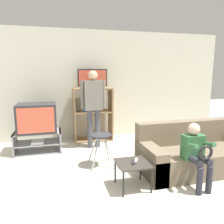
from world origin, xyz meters
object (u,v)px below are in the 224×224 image
object	(u,v)px
television_flat	(93,79)
person_standing_adult	(93,102)
snack_table	(133,166)
remote_control_black	(133,162)
folding_stool	(101,140)
couch	(195,154)
person_seated_child	(196,150)
media_shelf	(93,114)
tv_stand	(38,142)
remote_control_white	(136,160)
television_main	(37,118)

from	to	relation	value
television_flat	person_standing_adult	xyz separation A→B (m)	(-0.08, -0.52, -0.45)
snack_table	remote_control_black	xyz separation A→B (m)	(0.00, -0.00, 0.05)
folding_stool	couch	xyz separation A→B (m)	(1.50, -0.54, -0.20)
folding_stool	person_seated_child	xyz separation A→B (m)	(1.16, -1.02, 0.06)
media_shelf	snack_table	bearing A→B (deg)	-85.91
couch	snack_table	bearing A→B (deg)	-165.85
media_shelf	snack_table	world-z (taller)	media_shelf
television_flat	person_seated_child	bearing A→B (deg)	-67.71
television_flat	person_standing_adult	world-z (taller)	television_flat
tv_stand	person_seated_child	world-z (taller)	person_seated_child
tv_stand	remote_control_white	size ratio (longest dim) A/B	6.40
snack_table	remote_control_white	world-z (taller)	remote_control_white
folding_stool	couch	distance (m)	1.61
media_shelf	remote_control_white	size ratio (longest dim) A/B	8.72
folding_stool	person_standing_adult	bearing A→B (deg)	87.43
television_main	remote_control_white	xyz separation A→B (m)	(1.45, -1.81, -0.33)
folding_stool	television_flat	bearing A→B (deg)	85.27
media_shelf	person_seated_child	world-z (taller)	media_shelf
television_main	folding_stool	xyz separation A→B (m)	(1.10, -1.01, -0.24)
folding_stool	remote_control_black	size ratio (longest dim) A/B	3.96
snack_table	person_standing_adult	xyz separation A→B (m)	(-0.24, 1.82, 0.67)
folding_stool	person_seated_child	distance (m)	1.54
folding_stool	person_seated_child	world-z (taller)	person_seated_child
television_main	person_seated_child	world-z (taller)	television_main
television_main	remote_control_black	size ratio (longest dim) A/B	5.26
remote_control_white	folding_stool	bearing A→B (deg)	139.37
person_standing_adult	television_main	bearing A→B (deg)	178.26
snack_table	person_standing_adult	bearing A→B (deg)	97.37
remote_control_black	remote_control_white	world-z (taller)	same
person_standing_adult	snack_table	bearing A→B (deg)	-82.63
remote_control_white	couch	distance (m)	1.19
tv_stand	couch	xyz separation A→B (m)	(2.62, -1.53, 0.06)
television_main	television_flat	distance (m)	1.52
media_shelf	television_main	bearing A→B (deg)	-158.79
media_shelf	remote_control_white	xyz separation A→B (m)	(0.23, -2.28, -0.26)
couch	person_seated_child	bearing A→B (deg)	-125.67
remote_control_black	couch	size ratio (longest dim) A/B	0.08
media_shelf	folding_stool	world-z (taller)	media_shelf
remote_control_white	person_standing_adult	size ratio (longest dim) A/B	0.09
snack_table	person_seated_child	world-z (taller)	person_seated_child
media_shelf	remote_control_black	size ratio (longest dim) A/B	8.72
television_flat	media_shelf	bearing A→B (deg)	-129.24
media_shelf	couch	size ratio (longest dim) A/B	0.66
television_flat	remote_control_white	size ratio (longest dim) A/B	4.75
snack_table	couch	distance (m)	1.26
television_flat	remote_control_white	distance (m)	2.54
television_flat	snack_table	xyz separation A→B (m)	(0.16, -2.34, -1.13)
television_flat	television_main	bearing A→B (deg)	-158.42
tv_stand	media_shelf	xyz separation A→B (m)	(1.23, 0.49, 0.43)
media_shelf	remote_control_black	xyz separation A→B (m)	(0.17, -2.33, -0.26)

